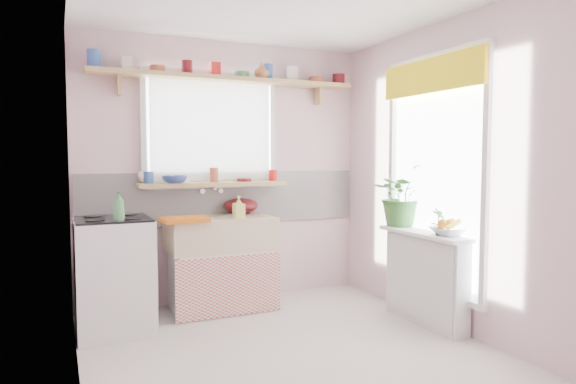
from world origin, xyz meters
name	(u,v)px	position (x,y,z in m)	size (l,w,h in m)	color
room	(321,160)	(0.66, 0.86, 1.37)	(3.20, 3.20, 3.20)	beige
sink_unit	(221,262)	(-0.15, 1.29, 0.43)	(0.95, 0.65, 1.11)	white
cooker	(114,275)	(-1.10, 1.05, 0.46)	(0.58, 0.58, 0.93)	white
radiator_ledge	(425,276)	(1.30, 0.20, 0.40)	(0.22, 0.95, 0.78)	white
windowsill	(214,184)	(-0.15, 1.48, 1.14)	(1.40, 0.22, 0.04)	tan
pine_shelf	(229,79)	(0.00, 1.47, 2.12)	(2.52, 0.24, 0.04)	tan
shelf_crockery	(226,71)	(-0.02, 1.47, 2.19)	(2.47, 0.11, 0.12)	#3359A5
sill_crockery	(214,176)	(-0.15, 1.48, 1.22)	(1.35, 0.11, 0.12)	#3359A5
dish_tray	(184,219)	(-0.53, 1.10, 0.87)	(0.38, 0.29, 0.04)	orange
colander	(241,206)	(0.12, 1.50, 0.92)	(0.33, 0.33, 0.15)	#570E15
jade_plant	(400,195)	(1.33, 0.60, 1.05)	(0.50, 0.43, 0.56)	#336A2A
fruit_bowl	(449,231)	(1.33, -0.04, 0.81)	(0.28, 0.28, 0.07)	white
herb_pot	(438,222)	(1.25, 0.00, 0.89)	(0.12, 0.08, 0.22)	#2C6F30
soap_bottle_sink	(239,207)	(-0.04, 1.10, 0.95)	(0.09, 0.09, 0.20)	#D7DF63
sill_cup	(145,177)	(-0.77, 1.54, 1.21)	(0.14, 0.14, 0.11)	white
sill_bowl	(175,179)	(-0.53, 1.42, 1.19)	(0.22, 0.22, 0.07)	#2D4793
shelf_vase	(261,71)	(0.30, 1.41, 2.21)	(0.14, 0.14, 0.15)	#A25D32
cooker_bottle	(119,206)	(-1.08, 0.83, 1.03)	(0.09, 0.09, 0.23)	#44884E
fruit	(449,224)	(1.34, -0.03, 0.87)	(0.20, 0.14, 0.10)	orange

